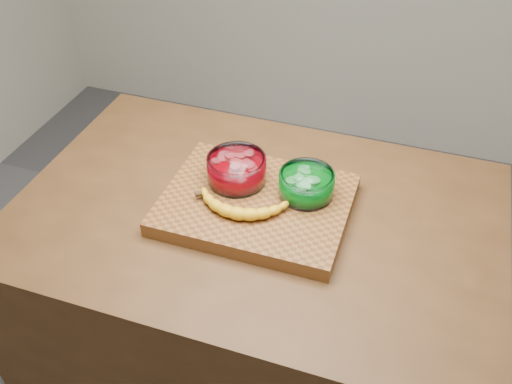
% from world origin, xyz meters
% --- Properties ---
extents(counter, '(1.20, 0.80, 0.90)m').
position_xyz_m(counter, '(0.00, 0.00, 0.45)').
color(counter, '#4E3017').
rests_on(counter, ground).
extents(cutting_board, '(0.45, 0.35, 0.04)m').
position_xyz_m(cutting_board, '(0.00, 0.00, 0.92)').
color(cutting_board, brown).
rests_on(cutting_board, counter).
extents(bowl_red, '(0.15, 0.15, 0.07)m').
position_xyz_m(bowl_red, '(-0.07, 0.05, 0.97)').
color(bowl_red, white).
rests_on(bowl_red, cutting_board).
extents(bowl_green, '(0.13, 0.13, 0.06)m').
position_xyz_m(bowl_green, '(0.11, 0.05, 0.97)').
color(bowl_green, white).
rests_on(bowl_green, cutting_board).
extents(banana, '(0.25, 0.12, 0.04)m').
position_xyz_m(banana, '(-0.02, -0.05, 0.96)').
color(banana, gold).
rests_on(banana, cutting_board).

